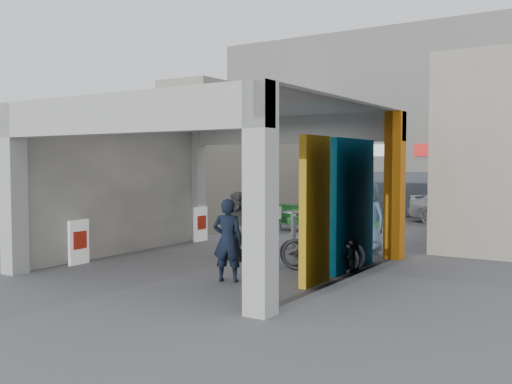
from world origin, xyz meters
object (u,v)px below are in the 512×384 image
Objects in this scene: border_collie at (236,249)px; man_with_dog at (228,240)px; produce_stand at (290,220)px; man_back_turned at (239,227)px; cafe_set at (293,223)px; man_elderly at (369,218)px; white_van at (466,205)px; bicycle_front at (318,248)px; man_crates at (358,203)px; bicycle_rear at (322,247)px.

man_with_dog reaches higher than border_collie.
produce_stand is 0.80× the size of man_back_turned.
man_back_turned is at bearing -73.59° from cafe_set.
cafe_set is at bearing -91.70° from man_with_dog.
man_elderly is (2.16, 2.57, 0.10)m from man_back_turned.
white_van reaches higher than cafe_set.
man_back_turned reaches higher than produce_stand.
man_with_dog is 0.88× the size of bicycle_front.
man_back_turned is (1.65, -5.61, 0.51)m from cafe_set.
man_back_turned is at bearing -85.41° from produce_stand.
cafe_set is 3.09m from man_crates.
cafe_set is 0.87× the size of man_crates.
produce_stand is 0.73× the size of bicycle_rear.
man_with_dog is 0.91× the size of bicycle_rear.
produce_stand is 5.47m from man_elderly.
man_with_dog is 4.65m from man_elderly.
border_collie is 3.47m from man_elderly.
white_van reaches higher than bicycle_front.
white_van is at bearing -143.29° from man_crates.
bicycle_rear is at bearing -69.50° from produce_stand.
man_with_dog is 0.99× the size of man_crates.
man_elderly is 8.32m from white_van.
man_crates is at bearing -1.40° from bicycle_rear.
man_with_dog is at bearing -70.20° from cafe_set.
man_with_dog is at bearing -82.76° from produce_stand.
man_back_turned is at bearing -176.02° from white_van.
cafe_set reaches higher than produce_stand.
man_back_turned is at bearing 93.69° from man_crates.
produce_stand reaches higher than border_collie.
cafe_set is 6.83m from white_van.
man_crates is at bearing 15.70° from bicycle_front.
cafe_set is 2.04× the size of border_collie.
cafe_set is at bearing 14.83° from bicycle_rear.
man_crates is (-1.62, 10.41, 0.00)m from man_with_dog.
man_with_dog is at bearing 152.12° from bicycle_front.
man_with_dog is at bearing -65.19° from border_collie.
produce_stand is 7.30m from bicycle_front.
border_collie is 0.43× the size of man_crates.
man_elderly reaches higher than bicycle_front.
bicycle_front reaches higher than border_collie.
produce_stand is 8.60m from man_with_dog.
man_with_dog is 0.88× the size of man_elderly.
man_back_turned reaches higher than border_collie.
white_van is at bearing -118.69° from man_with_dog.
man_elderly reaches higher than produce_stand.
man_crates reaches higher than produce_stand.
man_elderly is at bearing -38.63° from cafe_set.
cafe_set is at bearing 158.33° from white_van.
bicycle_front is 1.04× the size of bicycle_rear.
produce_stand is 0.80× the size of man_crates.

